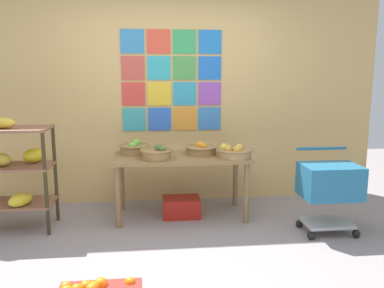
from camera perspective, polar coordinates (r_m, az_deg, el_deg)
ground at (r=3.49m, az=-1.73°, el=-16.80°), size 9.40×9.40×0.00m
back_wall_with_art at (r=4.84m, az=-3.34°, el=9.10°), size 5.19×0.07×2.99m
banana_shelf_unit at (r=4.36m, az=-25.45°, el=-2.57°), size 0.89×0.55×1.18m
display_table at (r=4.34m, az=-1.60°, el=-2.76°), size 1.47×0.68×0.70m
fruit_basket_back_left at (r=4.36m, az=1.31°, el=-0.72°), size 0.36×0.36×0.14m
fruit_basket_right at (r=4.44m, az=-8.35°, el=-0.53°), size 0.34×0.34×0.16m
fruit_basket_back_right at (r=4.14m, az=-5.15°, el=-1.27°), size 0.34×0.34×0.16m
fruit_basket_left at (r=4.22m, az=6.10°, el=-1.13°), size 0.38×0.38×0.15m
produce_crate_under_table at (r=4.47m, az=-1.55°, el=-9.11°), size 0.41×0.29×0.21m
shopping_cart at (r=4.14m, az=19.32°, el=-5.56°), size 0.56×0.45×0.83m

